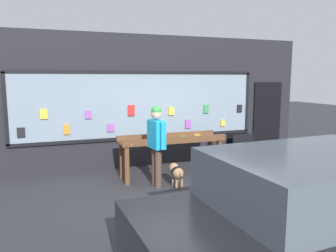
{
  "coord_description": "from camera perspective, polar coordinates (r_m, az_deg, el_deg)",
  "views": [
    {
      "loc": [
        -2.54,
        -5.54,
        2.21
      ],
      "look_at": [
        -0.16,
        1.0,
        1.19
      ],
      "focal_mm": 35.0,
      "sensor_mm": 36.0,
      "label": 1
    }
  ],
  "objects": [
    {
      "name": "sandwich_board_sign",
      "position": [
        8.18,
        12.37,
        -4.29
      ],
      "size": [
        0.62,
        0.74,
        0.88
      ],
      "rotation": [
        0.0,
        0.0,
        -0.06
      ],
      "color": "black",
      "rests_on": "ground_plane"
    },
    {
      "name": "person_browsing",
      "position": [
        6.65,
        -2.02,
        -2.41
      ],
      "size": [
        0.28,
        0.66,
        1.67
      ],
      "rotation": [
        0.0,
        0.0,
        1.7
      ],
      "color": "#4C382D",
      "rests_on": "ground_plane"
    },
    {
      "name": "ground_plane",
      "position": [
        6.48,
        4.41,
        -11.66
      ],
      "size": [
        40.0,
        40.0,
        0.0
      ],
      "primitive_type": "plane",
      "color": "#2D2D33"
    },
    {
      "name": "small_dog",
      "position": [
        6.75,
        1.5,
        -7.97
      ],
      "size": [
        0.25,
        0.57,
        0.47
      ],
      "rotation": [
        0.0,
        0.0,
        1.56
      ],
      "color": "#99724C",
      "rests_on": "ground_plane"
    },
    {
      "name": "display_table_main",
      "position": [
        7.34,
        0.61,
        -3.06
      ],
      "size": [
        2.37,
        0.65,
        0.95
      ],
      "color": "brown",
      "rests_on": "ground_plane"
    },
    {
      "name": "parked_car",
      "position": [
        4.1,
        24.04,
        -13.43
      ],
      "size": [
        4.15,
        2.13,
        1.41
      ],
      "rotation": [
        0.0,
        0.0,
        0.05
      ],
      "color": "black",
      "rests_on": "ground_plane"
    },
    {
      "name": "shopfront_facade",
      "position": [
        8.35,
        -2.16,
        4.26
      ],
      "size": [
        8.28,
        0.29,
        3.27
      ],
      "color": "black",
      "rests_on": "ground_plane"
    }
  ]
}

